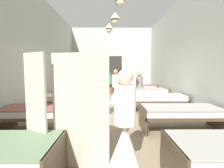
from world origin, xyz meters
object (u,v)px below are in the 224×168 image
bed_right_row_4 (139,87)px  nurse_mid_aisle (125,136)px  bed_right_row_2 (158,98)px  nurse_near_aisle (116,91)px  privacy_screen (66,112)px  patient_seated_primary (139,82)px  bed_left_row_4 (84,87)px  nurse_far_aisle (100,102)px  bed_left_row_1 (44,112)px  bed_right_row_1 (181,112)px  potted_plant (110,81)px  bed_left_row_3 (77,91)px  bed_left_row_2 (66,99)px  bed_right_row_3 (146,91)px

bed_right_row_4 → nurse_mid_aisle: 7.47m
bed_right_row_2 → nurse_mid_aisle: bearing=-113.0°
nurse_near_aisle → privacy_screen: 4.94m
nurse_mid_aisle → patient_seated_primary: 5.51m
bed_right_row_4 → bed_left_row_4: bearing=180.0°
nurse_far_aisle → bed_right_row_4: bearing=109.4°
bed_left_row_1 → nurse_mid_aisle: nurse_mid_aisle is taller
bed_left_row_1 → nurse_far_aisle: bearing=33.3°
nurse_far_aisle → privacy_screen: 2.41m
bed_left_row_1 → bed_left_row_4: 5.70m
bed_right_row_1 → nurse_mid_aisle: nurse_mid_aisle is taller
bed_right_row_1 → nurse_far_aisle: 2.18m
potted_plant → privacy_screen: bearing=-94.8°
bed_left_row_4 → patient_seated_primary: (2.95, -1.94, 0.43)m
bed_left_row_4 → patient_seated_primary: patient_seated_primary is taller
nurse_near_aisle → privacy_screen: (-0.87, -4.85, 0.32)m
bed_left_row_3 → patient_seated_primary: 2.98m
bed_right_row_2 → bed_left_row_4: same height
bed_left_row_1 → bed_right_row_1: same height
bed_right_row_2 → nurse_mid_aisle: (-1.50, -3.52, 0.09)m
bed_left_row_2 → bed_right_row_2: 3.30m
bed_right_row_2 → bed_right_row_3: same height
nurse_far_aisle → bed_left_row_1: bearing=-104.8°
nurse_far_aisle → nurse_near_aisle: bearing=119.9°
patient_seated_primary → privacy_screen: size_ratio=0.47×
bed_left_row_3 → bed_right_row_3: bearing=0.0°
nurse_mid_aisle → bed_right_row_2: bearing=-158.7°
bed_left_row_1 → privacy_screen: bearing=-57.9°
bed_right_row_4 → privacy_screen: bearing=-108.0°
bed_right_row_2 → potted_plant: (-1.72, 4.18, 0.34)m
nurse_far_aisle → potted_plant: 5.25m
bed_right_row_2 → potted_plant: bearing=112.3°
bed_right_row_2 → bed_right_row_4: bearing=90.0°
nurse_mid_aisle → patient_seated_primary: nurse_mid_aisle is taller
bed_left_row_2 → bed_right_row_3: size_ratio=1.00×
bed_right_row_4 → patient_seated_primary: (-0.35, -1.94, 0.43)m
bed_right_row_3 → bed_left_row_4: same height
patient_seated_primary → bed_left_row_2: bearing=-147.8°
bed_right_row_1 → nurse_far_aisle: size_ratio=1.28×
bed_left_row_2 → bed_right_row_2: bearing=0.0°
bed_right_row_3 → nurse_far_aisle: size_ratio=1.28×
bed_right_row_2 → bed_left_row_3: (-3.30, 1.90, 0.00)m
bed_left_row_4 → bed_right_row_4: (3.30, 0.00, 0.00)m
bed_left_row_1 → privacy_screen: size_ratio=1.12×
bed_left_row_1 → bed_right_row_3: 5.03m
bed_left_row_4 → nurse_far_aisle: size_ratio=1.28×
bed_left_row_4 → bed_right_row_4: 3.30m
bed_right_row_1 → bed_right_row_2: same height
nurse_near_aisle → patient_seated_primary: size_ratio=1.86×
bed_right_row_3 → nurse_mid_aisle: size_ratio=1.28×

